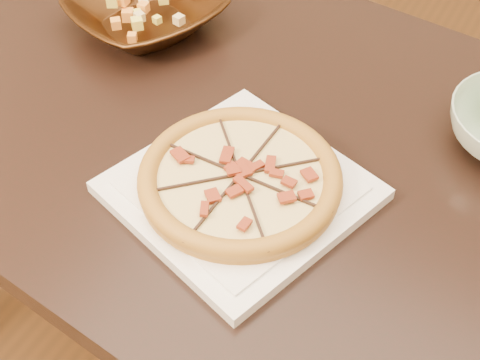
{
  "coord_description": "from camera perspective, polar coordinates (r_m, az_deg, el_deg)",
  "views": [
    {
      "loc": [
        0.25,
        -0.69,
        1.42
      ],
      "look_at": [
        -0.05,
        -0.16,
        0.78
      ],
      "focal_mm": 50.0,
      "sensor_mm": 36.0,
      "label": 1
    }
  ],
  "objects": [
    {
      "name": "dining_table",
      "position": [
        1.11,
        -0.99,
        1.47
      ],
      "size": [
        1.36,
        0.97,
        0.75
      ],
      "color": "black",
      "rests_on": "floor"
    },
    {
      "name": "bronze_bowl",
      "position": [
        1.21,
        -8.1,
        14.05
      ],
      "size": [
        0.34,
        0.34,
        0.06
      ],
      "primitive_type": "imported",
      "rotation": [
        0.0,
        0.0,
        -0.37
      ],
      "color": "#432712",
      "rests_on": "dining_table"
    },
    {
      "name": "plate",
      "position": [
        0.9,
        0.0,
        -0.86
      ],
      "size": [
        0.37,
        0.37,
        0.02
      ],
      "color": "white",
      "rests_on": "dining_table"
    },
    {
      "name": "pizza",
      "position": [
        0.88,
        -0.0,
        0.18
      ],
      "size": [
        0.27,
        0.27,
        0.03
      ],
      "color": "#B17322",
      "rests_on": "plate"
    }
  ]
}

